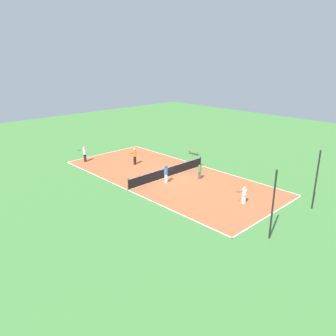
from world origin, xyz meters
TOP-DOWN VIEW (x-y plane):
  - ground_plane at (0.00, 0.00)m, footprint 80.00×80.00m
  - court_surface at (0.00, 0.00)m, footprint 9.86×22.21m
  - tennis_net at (0.00, 0.00)m, footprint 9.66×0.10m
  - bench at (-7.40, -3.41)m, footprint 0.36×1.48m
  - player_far_green at (-1.71, 2.51)m, footprint 0.50×0.50m
  - player_far_white at (-0.09, 8.54)m, footprint 0.99×0.60m
  - player_near_blue at (1.27, 1.07)m, footprint 0.92×0.86m
  - player_center_orange at (-0.04, -5.22)m, footprint 0.99×0.61m
  - player_near_white at (3.33, -9.79)m, footprint 0.93×0.85m
  - tennis_ball_far_baseline at (2.25, -10.53)m, footprint 0.07×0.07m
  - tennis_ball_right_alley at (4.02, -3.13)m, footprint 0.07×0.07m
  - tennis_ball_midcourt at (1.32, -10.53)m, footprint 0.07×0.07m
  - fence_post_back_left at (-3.14, 12.68)m, footprint 0.12×0.12m
  - fence_post_back_right at (3.14, 12.68)m, footprint 0.12×0.12m

SIDE VIEW (x-z plane):
  - ground_plane at x=0.00m, z-range 0.00..0.00m
  - court_surface at x=0.00m, z-range 0.00..0.02m
  - tennis_ball_far_baseline at x=2.25m, z-range 0.02..0.09m
  - tennis_ball_right_alley at x=4.02m, z-range 0.02..0.09m
  - tennis_ball_midcourt at x=1.32m, z-range 0.02..0.09m
  - bench at x=-7.40m, z-range 0.16..0.61m
  - tennis_net at x=0.00m, z-range 0.03..1.04m
  - player_far_green at x=-1.71m, z-range 0.10..1.51m
  - player_far_white at x=-0.09m, z-range 0.11..1.53m
  - player_near_white at x=3.33m, z-range 0.15..1.87m
  - player_near_blue at x=1.27m, z-range 0.16..1.90m
  - player_center_orange at x=-0.04m, z-range 0.17..1.96m
  - fence_post_back_left at x=-3.14m, z-range 0.00..4.63m
  - fence_post_back_right at x=3.14m, z-range 0.00..4.63m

